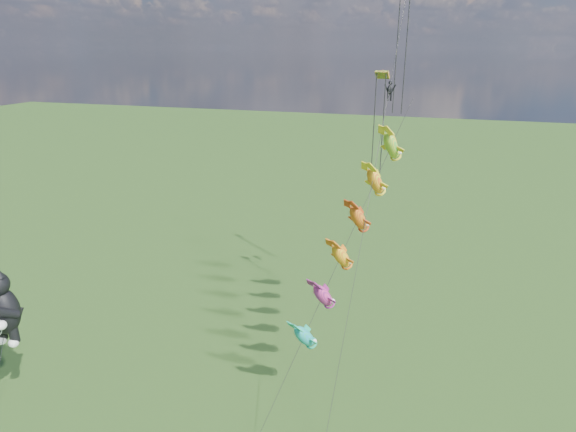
% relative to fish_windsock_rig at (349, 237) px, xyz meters
% --- Properties ---
extents(ground, '(300.00, 300.00, 0.00)m').
position_rel_fish_windsock_rig_xyz_m(ground, '(-18.12, -7.30, -10.71)').
color(ground, '#16380E').
extents(fish_windsock_rig, '(6.80, 14.54, 19.07)m').
position_rel_fish_windsock_rig_xyz_m(fish_windsock_rig, '(0.00, 0.00, 0.00)').
color(fish_windsock_rig, brown).
rests_on(fish_windsock_rig, ground).
extents(parafoil_rig, '(2.06, 17.55, 26.61)m').
position_rel_fish_windsock_rig_xyz_m(parafoil_rig, '(1.13, 7.21, 9.06)').
color(parafoil_rig, brown).
rests_on(parafoil_rig, ground).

